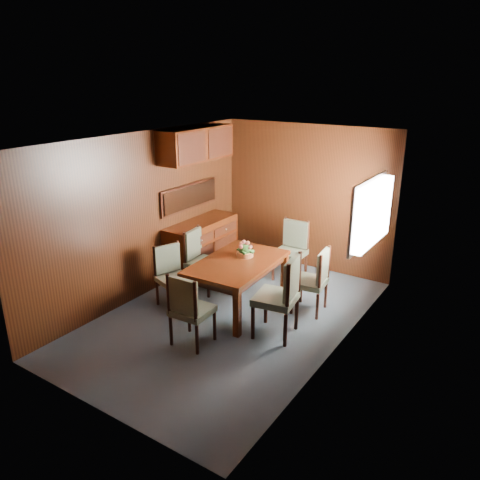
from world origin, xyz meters
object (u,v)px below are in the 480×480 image
Objects in this scene: dining_table at (237,268)px; flower_centerpiece at (245,248)px; chair_right_near at (282,292)px; chair_head at (188,306)px; chair_left_near at (171,272)px; sideboard at (202,247)px.

flower_centerpiece reaches higher than dining_table.
chair_right_near is 1.14× the size of chair_head.
flower_centerpiece is (0.82, 0.65, 0.33)m from chair_left_near.
sideboard is at bearing 54.14° from chair_right_near.
chair_head is 1.40m from flower_centerpiece.
dining_table is at bearing 91.07° from chair_head.
flower_centerpiece reaches higher than sideboard.
sideboard is 1.57× the size of chair_left_near.
flower_centerpiece reaches higher than chair_head.
chair_right_near is (0.89, -0.34, -0.00)m from dining_table.
chair_left_near is 1.14m from chair_head.
flower_centerpiece is at bearing 49.25° from chair_right_near.
chair_left_near reaches higher than dining_table.
flower_centerpiece is (1.15, -0.47, 0.37)m from sideboard.
chair_left_near is at bearing -73.67° from sideboard.
dining_table is at bearing 137.90° from chair_left_near.
dining_table is 1.72× the size of chair_left_near.
dining_table is 6.07× the size of flower_centerpiece.
chair_head is at bearing -89.47° from dining_table.
dining_table is at bearing 59.81° from chair_right_near.
dining_table is 0.94m from chair_left_near.
dining_table is 0.96m from chair_right_near.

